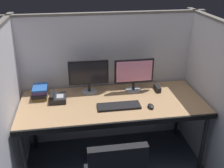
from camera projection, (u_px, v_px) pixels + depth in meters
The scene contains 11 objects.
cubicle_partition_rear at pixel (107, 80), 3.08m from camera, with size 2.21×0.06×1.57m.
cubicle_partition_left at pixel (10, 110), 2.45m from camera, with size 0.06×1.41×1.57m.
cubicle_partition_right at pixel (208, 95), 2.73m from camera, with size 0.06×1.41×1.57m.
desk at pixel (113, 106), 2.71m from camera, with size 1.90×0.80×0.74m.
monitor_left at pixel (89, 74), 2.80m from camera, with size 0.43×0.17×0.37m.
monitor_right at pixel (134, 73), 2.84m from camera, with size 0.43×0.17×0.37m.
keyboard_main at pixel (119, 106), 2.60m from camera, with size 0.43×0.15×0.02m, color black.
computer_mouse at pixel (151, 106), 2.58m from camera, with size 0.06×0.10×0.04m.
book_stack at pixel (40, 92), 2.76m from camera, with size 0.16×0.22×0.13m.
desk_phone at pixel (57, 98), 2.70m from camera, with size 0.17×0.19×0.09m.
red_stapler at pixel (157, 88), 2.93m from camera, with size 0.04×0.15×0.06m, color black.
Camera 1 is at (-0.37, -2.03, 2.06)m, focal length 41.82 mm.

